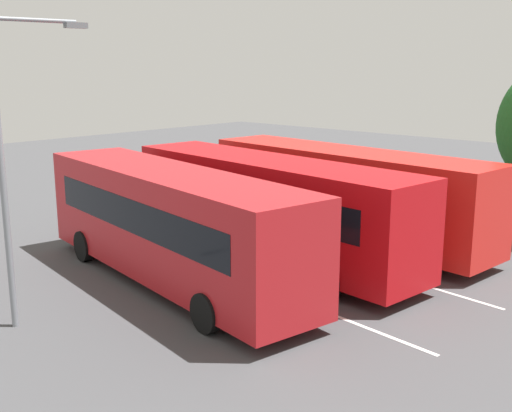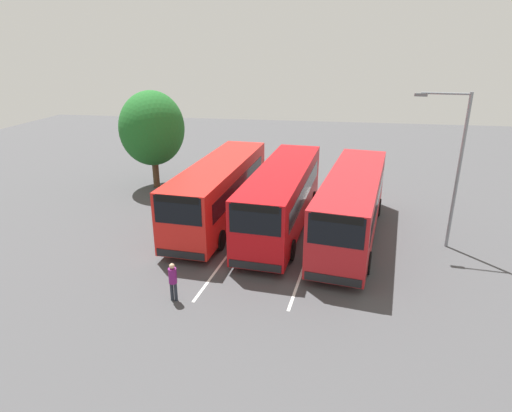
{
  "view_description": "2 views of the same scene",
  "coord_description": "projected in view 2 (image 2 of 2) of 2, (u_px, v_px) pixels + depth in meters",
  "views": [
    {
      "loc": [
        -13.53,
        14.94,
        6.35
      ],
      "look_at": [
        0.39,
        -0.06,
        1.75
      ],
      "focal_mm": 44.31,
      "sensor_mm": 36.0,
      "label": 1
    },
    {
      "loc": [
        21.43,
        2.1,
        9.3
      ],
      "look_at": [
        0.04,
        -1.43,
        1.27
      ],
      "focal_mm": 30.18,
      "sensor_mm": 36.0,
      "label": 2
    }
  ],
  "objects": [
    {
      "name": "bus_far_left",
      "position": [
        220.0,
        189.0,
        23.93
      ],
      "size": [
        11.54,
        3.39,
        3.37
      ],
      "rotation": [
        0.0,
        0.0,
        -0.08
      ],
      "color": "red",
      "rests_on": "ground"
    },
    {
      "name": "depot_tree",
      "position": [
        152.0,
        128.0,
        29.05
      ],
      "size": [
        4.77,
        4.3,
        6.64
      ],
      "color": "#4C3823",
      "rests_on": "ground"
    },
    {
      "name": "ground_plane",
      "position": [
        282.0,
        229.0,
        23.38
      ],
      "size": [
        73.43,
        73.43,
        0.0
      ],
      "primitive_type": "plane",
      "color": "#424244"
    },
    {
      "name": "pedestrian",
      "position": [
        173.0,
        279.0,
        16.49
      ],
      "size": [
        0.34,
        0.34,
        1.6
      ],
      "rotation": [
        0.0,
        0.0,
        3.07
      ],
      "color": "#232833",
      "rests_on": "ground"
    },
    {
      "name": "lane_stripe_outer_left",
      "position": [
        248.0,
        227.0,
        23.66
      ],
      "size": [
        15.38,
        1.71,
        0.01
      ],
      "primitive_type": "cube",
      "rotation": [
        0.0,
        0.0,
        -0.1
      ],
      "color": "silver",
      "rests_on": "ground"
    },
    {
      "name": "bus_center_left",
      "position": [
        282.0,
        196.0,
        22.91
      ],
      "size": [
        11.56,
        3.54,
        3.37
      ],
      "rotation": [
        0.0,
        0.0,
        -0.09
      ],
      "color": "#B70C11",
      "rests_on": "ground"
    },
    {
      "name": "bus_center_right",
      "position": [
        352.0,
        204.0,
        21.75
      ],
      "size": [
        11.62,
        4.27,
        3.37
      ],
      "rotation": [
        0.0,
        0.0,
        -0.16
      ],
      "color": "#AD191E",
      "rests_on": "ground"
    },
    {
      "name": "street_lamp",
      "position": [
        454.0,
        162.0,
        19.93
      ],
      "size": [
        0.41,
        2.45,
        7.46
      ],
      "rotation": [
        0.0,
        0.0,
        -1.67
      ],
      "color": "gray",
      "rests_on": "ground"
    },
    {
      "name": "lane_stripe_inner_left",
      "position": [
        316.0,
        231.0,
        23.09
      ],
      "size": [
        15.38,
        1.71,
        0.01
      ],
      "primitive_type": "cube",
      "rotation": [
        0.0,
        0.0,
        -0.1
      ],
      "color": "silver",
      "rests_on": "ground"
    }
  ]
}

